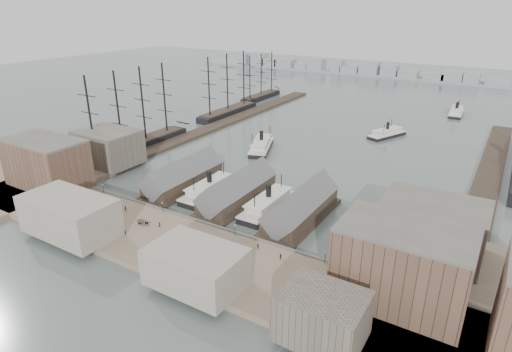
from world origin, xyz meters
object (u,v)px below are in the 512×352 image
Objects in this scene: ferry_docked_west at (210,189)px; horse_cart_left at (105,209)px; horse_cart_center at (145,223)px; tram at (363,286)px; horse_cart_right at (191,255)px.

ferry_docked_west reaches higher than horse_cart_left.
horse_cart_left is at bearing 89.96° from horse_cart_center.
tram is at bearing -81.30° from horse_cart_left.
horse_cart_center is 1.03× the size of horse_cart_right.
horse_cart_left is at bearing 178.83° from tram.
horse_cart_right is at bearing -105.85° from horse_cart_center.
tram is 2.40× the size of horse_cart_right.
ferry_docked_west is 47.19m from horse_cart_right.
horse_cart_center is (-0.91, -33.56, 0.39)m from ferry_docked_west.
tram is at bearing -88.04° from horse_cart_center.
tram reaches higher than horse_cart_right.
horse_cart_right is (44.11, -6.91, 0.01)m from horse_cart_left.
ferry_docked_west reaches higher than horse_cart_center.
horse_cart_left reaches higher than horse_cart_center.
tram is 2.38× the size of horse_cart_left.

